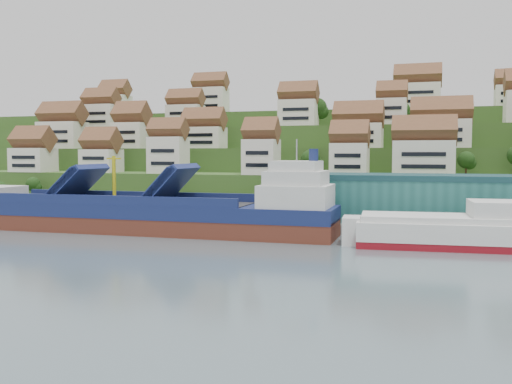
% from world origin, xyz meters
% --- Properties ---
extents(ground, '(300.00, 300.00, 0.00)m').
position_xyz_m(ground, '(0.00, 0.00, 0.00)').
color(ground, slate).
rests_on(ground, ground).
extents(quay, '(180.00, 14.00, 2.20)m').
position_xyz_m(quay, '(20.00, 15.00, 1.10)').
color(quay, gray).
rests_on(quay, ground).
extents(pebble_beach, '(45.00, 20.00, 1.00)m').
position_xyz_m(pebble_beach, '(-58.00, 12.00, 0.50)').
color(pebble_beach, gray).
rests_on(pebble_beach, ground).
extents(hillside, '(260.00, 128.00, 31.00)m').
position_xyz_m(hillside, '(0.00, 103.55, 10.66)').
color(hillside, '#2D4C1E').
rests_on(hillside, ground).
extents(hillside_village, '(158.30, 64.55, 29.29)m').
position_xyz_m(hillside_village, '(1.51, 59.23, 23.81)').
color(hillside_village, white).
rests_on(hillside_village, ground).
extents(hillside_trees, '(138.63, 61.76, 30.62)m').
position_xyz_m(hillside_trees, '(-5.38, 46.11, 17.22)').
color(hillside_trees, '#204216').
rests_on(hillside_trees, ground).
extents(warehouse, '(60.00, 15.00, 10.00)m').
position_xyz_m(warehouse, '(52.00, 17.00, 7.20)').
color(warehouse, '#276A64').
rests_on(warehouse, quay).
extents(flagpole, '(1.28, 0.16, 8.00)m').
position_xyz_m(flagpole, '(18.11, 10.00, 6.88)').
color(flagpole, gray).
rests_on(flagpole, quay).
extents(cargo_ship, '(86.59, 14.72, 19.27)m').
position_xyz_m(cargo_ship, '(-13.04, 0.63, 3.59)').
color(cargo_ship, maroon).
rests_on(cargo_ship, ground).
extents(second_ship, '(32.33, 14.17, 9.13)m').
position_xyz_m(second_ship, '(48.61, -0.97, 2.76)').
color(second_ship, maroon).
rests_on(second_ship, ground).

